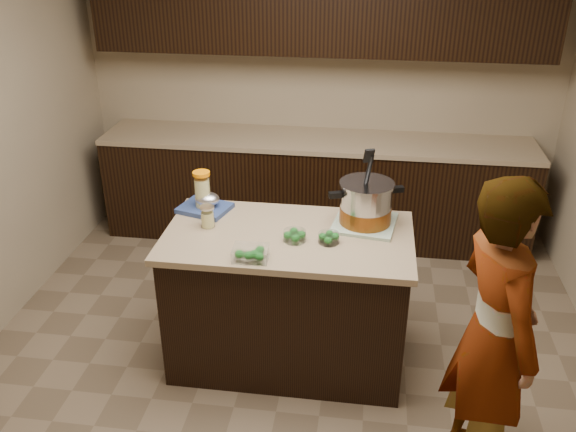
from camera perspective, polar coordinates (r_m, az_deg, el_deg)
name	(u,v)px	position (r m, az deg, el deg)	size (l,w,h in m)	color
ground_plane	(288,356)	(4.07, 0.00, -12.94)	(4.00, 4.00, 0.00)	brown
room_shell	(288,98)	(3.26, 0.00, 10.99)	(4.04, 4.04, 2.72)	tan
back_cabinets	(317,132)	(5.14, 2.71, 7.83)	(3.60, 0.63, 2.33)	black
island	(288,298)	(3.80, 0.00, -7.68)	(1.46, 0.81, 0.90)	black
dish_towel	(365,223)	(3.70, 7.18, -0.66)	(0.36, 0.36, 0.02)	#5C8966
stock_pot	(366,205)	(3.65, 7.28, 0.99)	(0.44, 0.42, 0.46)	#B7B7BC
lemonade_pitcher	(203,193)	(3.84, -8.00, 2.15)	(0.12, 0.12, 0.26)	#CFC97E
mason_jar	(208,217)	(3.66, -7.54, -0.10)	(0.11, 0.11, 0.14)	#CFC97E
broccoli_tub_left	(295,236)	(3.49, 0.63, -1.91)	(0.14, 0.14, 0.06)	silver
broccoli_tub_right	(329,238)	(3.48, 3.84, -2.10)	(0.15, 0.15, 0.06)	silver
broccoli_tub_rect	(251,254)	(3.31, -3.51, -3.54)	(0.20, 0.15, 0.07)	silver
blue_tray	(206,205)	(3.87, -7.69, 1.06)	(0.35, 0.31, 0.11)	navy
person	(494,335)	(3.06, 18.68, -10.54)	(0.59, 0.39, 1.63)	gray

